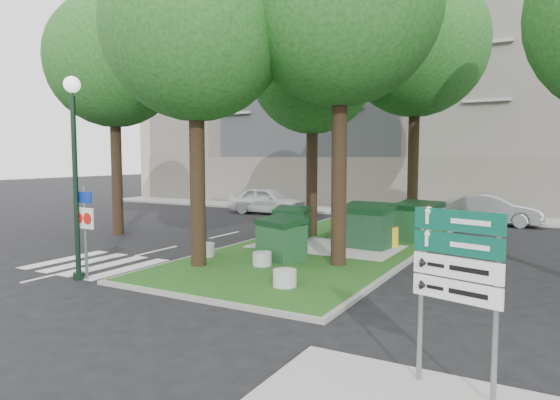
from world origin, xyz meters
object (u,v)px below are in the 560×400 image
Objects in this scene: dumpster_d at (418,222)px; bollard_right at (285,278)px; tree_street_left at (116,47)px; street_lamp at (74,153)px; tree_median_mid at (315,59)px; bollard_mid at (262,259)px; directional_sign at (458,272)px; tree_median_near_left at (199,8)px; car_silver at (493,210)px; dumpster_b at (281,239)px; traffic_sign_pole at (85,220)px; litter_bin at (392,237)px; dumpster_a at (292,223)px; dumpster_c at (367,226)px; bollard_left at (206,250)px; car_white at (268,200)px; tree_median_far at (419,31)px.

dumpster_d is 3.20× the size of bollard_right.
tree_street_left reaches higher than street_lamp.
tree_median_mid is at bearing -155.24° from dumpster_d.
bollard_mid is at bearing -17.71° from tree_street_left.
dumpster_d is 0.75× the size of directional_sign.
bollard_right is at bearing -16.14° from tree_median_near_left.
tree_median_near_left is at bearing 164.82° from directional_sign.
bollard_right is 0.13× the size of car_silver.
dumpster_b is (1.11, -4.71, -6.22)m from tree_median_mid.
traffic_sign_pole is (-6.31, -9.70, 0.76)m from dumpster_d.
litter_bin is 0.28× the size of traffic_sign_pole.
dumpster_a is at bearing 89.94° from tree_median_near_left.
car_silver is (6.23, 8.70, 0.03)m from dumpster_a.
tree_median_mid is at bearing 21.80° from tree_street_left.
dumpster_c reaches higher than bollard_mid.
dumpster_a is 4.73m from dumpster_d.
dumpster_b is at bearing 18.02° from bollard_left.
tree_median_mid is 7.88m from dumpster_b.
tree_median_mid is at bearing 156.74° from dumpster_c.
bollard_mid is 0.22× the size of traffic_sign_pole.
traffic_sign_pole is at bearing -136.69° from bollard_mid.
tree_median_near_left is 4.33× the size of directional_sign.
car_silver is at bearing -87.45° from car_white.
bollard_left is 0.24× the size of directional_sign.
tree_street_left is at bearing -165.93° from dumpster_c.
street_lamp reaches higher than bollard_right.
tree_median_near_left reaches higher than dumpster_b.
traffic_sign_pole reaches higher than dumpster_c.
car_white reaches higher than bollard_mid.
dumpster_a is 2.51× the size of bollard_left.
tree_median_near_left reaches higher than dumpster_c.
bollard_right is 0.23× the size of traffic_sign_pole.
tree_median_mid is at bearing 77.71° from bollard_left.
litter_bin is at bearing -86.07° from tree_median_far.
tree_median_far is 14.83m from traffic_sign_pole.
dumpster_b is (-2.09, -7.71, -7.56)m from tree_median_far.
dumpster_b is 3.00× the size of bollard_right.
traffic_sign_pole is at bearing -108.98° from bollard_left.
tree_median_near_left is 2.39× the size of car_silver.
car_silver is (6.93, 13.17, 0.40)m from bollard_left.
litter_bin is (3.97, -0.10, -0.23)m from dumpster_a.
tree_median_mid is at bearing 53.81° from dumpster_a.
directional_sign is 18.86m from car_silver.
car_silver is (2.26, 8.80, 0.26)m from litter_bin.
bollard_left is 4.90m from street_lamp.
street_lamp reaches higher than bollard_mid.
bollard_mid is at bearing 46.89° from traffic_sign_pole.
tree_median_mid is 5.88× the size of dumpster_b.
bollard_right is 6.32m from street_lamp.
tree_median_near_left is 6.53m from tree_median_mid.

